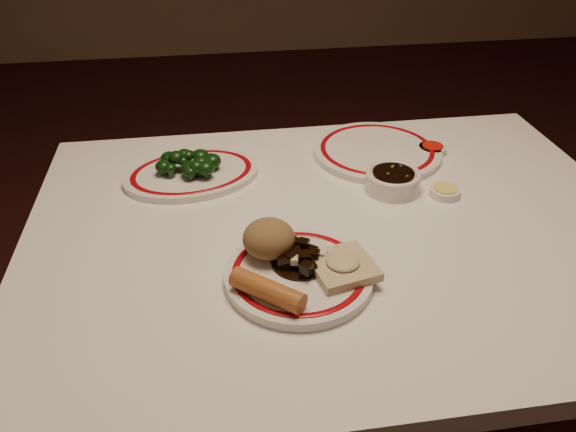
# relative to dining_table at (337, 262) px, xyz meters

# --- Properties ---
(dining_table) EXTENTS (1.20, 0.90, 0.75)m
(dining_table) POSITION_rel_dining_table_xyz_m (0.00, 0.00, 0.00)
(dining_table) COLOR white
(dining_table) RESTS_ON ground
(main_plate) EXTENTS (0.25, 0.25, 0.02)m
(main_plate) POSITION_rel_dining_table_xyz_m (-0.10, -0.15, 0.10)
(main_plate) COLOR white
(main_plate) RESTS_ON dining_table
(rice_mound) EXTENTS (0.09, 0.09, 0.07)m
(rice_mound) POSITION_rel_dining_table_xyz_m (-0.15, -0.09, 0.14)
(rice_mound) COLOR olive
(rice_mound) RESTS_ON main_plate
(spring_roll) EXTENTS (0.12, 0.11, 0.03)m
(spring_roll) POSITION_rel_dining_table_xyz_m (-0.16, -0.21, 0.13)
(spring_roll) COLOR #B3682C
(spring_roll) RESTS_ON main_plate
(fried_wonton) EXTENTS (0.12, 0.12, 0.03)m
(fried_wonton) POSITION_rel_dining_table_xyz_m (-0.03, -0.16, 0.12)
(fried_wonton) COLOR #C7B98D
(fried_wonton) RESTS_ON main_plate
(stirfry_heap) EXTENTS (0.10, 0.11, 0.03)m
(stirfry_heap) POSITION_rel_dining_table_xyz_m (-0.10, -0.13, 0.12)
(stirfry_heap) COLOR black
(stirfry_heap) RESTS_ON main_plate
(broccoli_plate) EXTENTS (0.34, 0.30, 0.02)m
(broccoli_plate) POSITION_rel_dining_table_xyz_m (-0.28, 0.23, 0.10)
(broccoli_plate) COLOR white
(broccoli_plate) RESTS_ON dining_table
(broccoli_pile) EXTENTS (0.14, 0.10, 0.05)m
(broccoli_pile) POSITION_rel_dining_table_xyz_m (-0.28, 0.22, 0.13)
(broccoli_pile) COLOR #23471C
(broccoli_pile) RESTS_ON broccoli_plate
(soy_bowl) EXTENTS (0.11, 0.11, 0.04)m
(soy_bowl) POSITION_rel_dining_table_xyz_m (0.14, 0.11, 0.11)
(soy_bowl) COLOR white
(soy_bowl) RESTS_ON dining_table
(sweet_sour_dish) EXTENTS (0.06, 0.06, 0.02)m
(sweet_sour_dish) POSITION_rel_dining_table_xyz_m (0.29, 0.26, 0.10)
(sweet_sour_dish) COLOR white
(sweet_sour_dish) RESTS_ON dining_table
(mustard_dish) EXTENTS (0.06, 0.06, 0.02)m
(mustard_dish) POSITION_rel_dining_table_xyz_m (0.24, 0.07, 0.10)
(mustard_dish) COLOR white
(mustard_dish) RESTS_ON dining_table
(far_plate) EXTENTS (0.39, 0.39, 0.02)m
(far_plate) POSITION_rel_dining_table_xyz_m (0.15, 0.27, 0.10)
(far_plate) COLOR white
(far_plate) RESTS_ON dining_table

